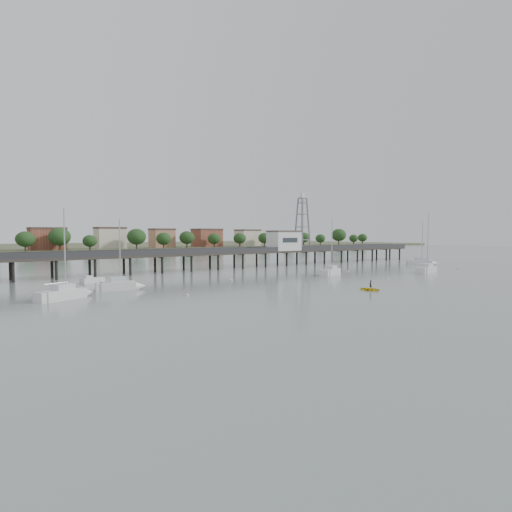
{
  "coord_description": "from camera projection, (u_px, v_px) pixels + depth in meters",
  "views": [
    {
      "loc": [
        -48.11,
        -26.79,
        8.48
      ],
      "look_at": [
        2.53,
        42.0,
        4.0
      ],
      "focal_mm": 30.0,
      "sensor_mm": 36.0,
      "label": 1
    }
  ],
  "objects": [
    {
      "name": "sailboat_a",
      "position": [
        71.0,
        293.0,
        55.96
      ],
      "size": [
        7.68,
        4.98,
        12.36
      ],
      "rotation": [
        0.0,
        0.0,
        0.41
      ],
      "color": "silver",
      "rests_on": "ground"
    },
    {
      "name": "sailboat_b",
      "position": [
        124.0,
        286.0,
        64.23
      ],
      "size": [
        6.85,
        3.07,
        11.09
      ],
      "rotation": [
        0.0,
        0.0,
        -0.18
      ],
      "color": "silver",
      "rests_on": "ground"
    },
    {
      "name": "sailboat_d",
      "position": [
        429.0,
        269.0,
        93.67
      ],
      "size": [
        8.66,
        4.2,
        13.75
      ],
      "rotation": [
        0.0,
        0.0,
        0.22
      ],
      "color": "silver",
      "rests_on": "ground"
    },
    {
      "name": "pier",
      "position": [
        201.0,
        254.0,
        98.53
      ],
      "size": [
        150.0,
        5.0,
        5.5
      ],
      "color": "#2D2823",
      "rests_on": "ground"
    },
    {
      "name": "sailboat_e",
      "position": [
        425.0,
        263.0,
        115.56
      ],
      "size": [
        7.39,
        6.36,
        12.62
      ],
      "rotation": [
        0.0,
        0.0,
        -0.65
      ],
      "color": "silver",
      "rests_on": "ground"
    },
    {
      "name": "ground_plane",
      "position": [
        449.0,
        305.0,
        50.48
      ],
      "size": [
        500.0,
        500.0,
        0.0
      ],
      "primitive_type": "plane",
      "color": "slate",
      "rests_on": "ground"
    },
    {
      "name": "dinghy_occupant",
      "position": [
        370.0,
        290.0,
        63.86
      ],
      "size": [
        0.65,
        1.33,
        0.31
      ],
      "primitive_type": "imported",
      "rotation": [
        0.0,
        0.0,
        3.29
      ],
      "color": "black",
      "rests_on": "ground"
    },
    {
      "name": "yellow_dinghy",
      "position": [
        370.0,
        290.0,
        63.86
      ],
      "size": [
        2.16,
        1.17,
        2.9
      ],
      "primitive_type": "imported",
      "rotation": [
        0.0,
        0.0,
        0.29
      ],
      "color": "yellow",
      "rests_on": "ground"
    },
    {
      "name": "mooring_buoys",
      "position": [
        301.0,
        279.0,
        78.36
      ],
      "size": [
        89.62,
        16.54,
        0.39
      ],
      "color": "beige",
      "rests_on": "ground"
    },
    {
      "name": "white_tender",
      "position": [
        92.0,
        280.0,
        73.05
      ],
      "size": [
        4.18,
        2.63,
        1.51
      ],
      "rotation": [
        0.0,
        0.0,
        0.28
      ],
      "color": "silver",
      "rests_on": "ground"
    },
    {
      "name": "sailboat_c",
      "position": [
        333.0,
        272.0,
        87.93
      ],
      "size": [
        7.51,
        4.43,
        12.04
      ],
      "rotation": [
        0.0,
        0.0,
        0.35
      ],
      "color": "silver",
      "rests_on": "ground"
    },
    {
      "name": "far_shore",
      "position": [
        48.0,
        247.0,
        243.31
      ],
      "size": [
        500.0,
        170.0,
        10.4
      ],
      "color": "#475133",
      "rests_on": "ground"
    },
    {
      "name": "pier_building",
      "position": [
        284.0,
        240.0,
        113.18
      ],
      "size": [
        8.4,
        5.4,
        5.3
      ],
      "color": "silver",
      "rests_on": "ground"
    },
    {
      "name": "lattice_tower",
      "position": [
        302.0,
        224.0,
        116.8
      ],
      "size": [
        3.2,
        3.2,
        15.5
      ],
      "color": "slate",
      "rests_on": "ground"
    }
  ]
}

